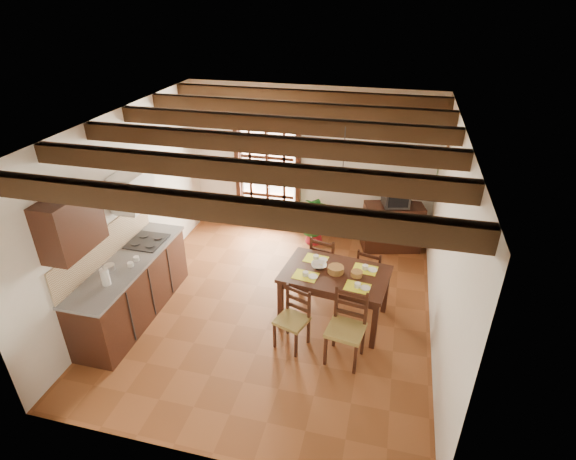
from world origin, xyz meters
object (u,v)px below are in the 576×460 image
(chair_far_left, at_px, (325,270))
(pendant_lamp, at_px, (342,183))
(sideboard, at_px, (392,227))
(potted_plant, at_px, (315,215))
(chair_near_left, at_px, (292,329))
(chair_far_right, at_px, (369,280))
(chair_near_right, at_px, (345,340))
(crt_tv, at_px, (396,196))
(kitchen_counter, at_px, (132,287))
(dining_table, at_px, (335,279))

(chair_far_left, xyz_separation_m, pendant_lamp, (0.27, -0.68, 1.79))
(sideboard, bearing_deg, potted_plant, 169.96)
(chair_near_left, bearing_deg, chair_far_right, 75.70)
(chair_near_right, xyz_separation_m, sideboard, (0.45, 2.99, 0.13))
(chair_near_left, xyz_separation_m, potted_plant, (-0.24, 2.78, 0.31))
(pendant_lamp, bearing_deg, crt_tv, 71.29)
(kitchen_counter, distance_m, chair_near_right, 3.10)
(sideboard, bearing_deg, dining_table, -122.68)
(kitchen_counter, relative_size, sideboard, 2.20)
(chair_near_left, distance_m, pendant_lamp, 2.03)
(chair_far_left, bearing_deg, potted_plant, -58.35)
(chair_near_left, height_order, chair_far_right, chair_near_left)
(dining_table, relative_size, chair_near_right, 1.59)
(kitchen_counter, relative_size, chair_far_left, 2.47)
(chair_far_left, xyz_separation_m, potted_plant, (-0.43, 1.31, 0.28))
(pendant_lamp, bearing_deg, dining_table, -90.00)
(dining_table, height_order, potted_plant, potted_plant)
(chair_far_left, bearing_deg, kitchen_counter, 42.18)
(dining_table, distance_m, chair_near_left, 0.92)
(crt_tv, bearing_deg, dining_table, -122.57)
(chair_far_left, relative_size, sideboard, 0.89)
(crt_tv, relative_size, pendant_lamp, 0.61)
(dining_table, xyz_separation_m, potted_plant, (-0.69, 2.09, -0.11))
(chair_near_right, bearing_deg, sideboard, 90.50)
(chair_far_left, bearing_deg, chair_near_right, 122.41)
(chair_far_right, height_order, pendant_lamp, pendant_lamp)
(crt_tv, xyz_separation_m, pendant_lamp, (-0.71, -2.10, 1.02))
(chair_near_left, height_order, chair_near_right, chair_near_right)
(sideboard, xyz_separation_m, crt_tv, (0.00, -0.01, 0.62))
(crt_tv, height_order, potted_plant, potted_plant)
(sideboard, bearing_deg, chair_far_right, -114.55)
(potted_plant, bearing_deg, sideboard, 4.76)
(kitchen_counter, relative_size, pendant_lamp, 2.66)
(chair_near_left, bearing_deg, crt_tv, 87.01)
(chair_near_right, height_order, chair_far_right, chair_near_right)
(chair_near_right, height_order, chair_far_left, chair_near_right)
(kitchen_counter, relative_size, potted_plant, 1.09)
(potted_plant, bearing_deg, pendant_lamp, -70.83)
(kitchen_counter, height_order, chair_far_right, kitchen_counter)
(kitchen_counter, height_order, chair_near_right, kitchen_counter)
(crt_tv, distance_m, pendant_lamp, 2.44)
(chair_near_left, distance_m, potted_plant, 2.81)
(chair_near_right, bearing_deg, kitchen_counter, -174.01)
(kitchen_counter, xyz_separation_m, crt_tv, (3.54, 2.82, 0.59))
(dining_table, bearing_deg, crt_tv, 79.41)
(sideboard, height_order, pendant_lamp, pendant_lamp)
(chair_far_right, distance_m, potted_plant, 1.84)
(kitchen_counter, bearing_deg, potted_plant, 51.74)
(chair_near_right, bearing_deg, chair_far_left, 117.81)
(potted_plant, xyz_separation_m, pendant_lamp, (0.69, -1.99, 1.51))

